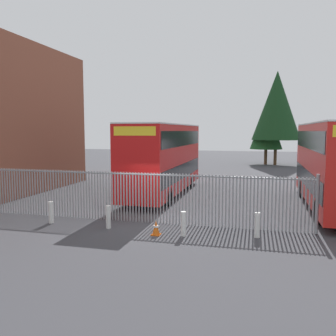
{
  "coord_description": "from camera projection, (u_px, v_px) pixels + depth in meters",
  "views": [
    {
      "loc": [
        4.86,
        -14.69,
        4.01
      ],
      "look_at": [
        0.0,
        4.0,
        2.0
      ],
      "focal_mm": 38.28,
      "sensor_mm": 36.0,
      "label": 1
    }
  ],
  "objects": [
    {
      "name": "tree_short_side",
      "position": [
        277.0,
        106.0,
        41.75
      ],
      "size": [
        5.59,
        5.59,
        10.94
      ],
      "color": "#4C3823",
      "rests_on": "ground"
    },
    {
      "name": "bollard_far_right",
      "position": [
        257.0,
        225.0,
        13.47
      ],
      "size": [
        0.2,
        0.2,
        0.95
      ],
      "primitive_type": "cylinder",
      "color": "silver",
      "rests_on": "ground"
    },
    {
      "name": "double_decker_bus_behind_fence_left",
      "position": [
        333.0,
        162.0,
        18.21
      ],
      "size": [
        2.54,
        10.81,
        4.42
      ],
      "color": "red",
      "rests_on": "ground"
    },
    {
      "name": "bollard_near_left",
      "position": [
        51.0,
        212.0,
        15.57
      ],
      "size": [
        0.2,
        0.2,
        0.95
      ],
      "primitive_type": "cylinder",
      "color": "silver",
      "rests_on": "ground"
    },
    {
      "name": "ground_plane",
      "position": [
        183.0,
        192.0,
        23.47
      ],
      "size": [
        100.0,
        100.0,
        0.0
      ],
      "primitive_type": "plane",
      "color": "#3D3D42"
    },
    {
      "name": "bollard_near_right",
      "position": [
        183.0,
        224.0,
        13.64
      ],
      "size": [
        0.2,
        0.2,
        0.95
      ],
      "primitive_type": "cylinder",
      "color": "silver",
      "rests_on": "ground"
    },
    {
      "name": "traffic_cone_by_gate",
      "position": [
        156.0,
        228.0,
        13.79
      ],
      "size": [
        0.34,
        0.34,
        0.59
      ],
      "color": "orange",
      "rests_on": "ground"
    },
    {
      "name": "palisade_fence",
      "position": [
        130.0,
        195.0,
        15.82
      ],
      "size": [
        15.61,
        0.14,
        2.35
      ],
      "color": "gray",
      "rests_on": "ground"
    },
    {
      "name": "tree_tall_back",
      "position": [
        266.0,
        126.0,
        42.59
      ],
      "size": [
        3.8,
        3.8,
        7.28
      ],
      "color": "#4C3823",
      "rests_on": "ground"
    },
    {
      "name": "double_decker_bus_near_gate",
      "position": [
        164.0,
        156.0,
        22.42
      ],
      "size": [
        2.54,
        10.81,
        4.42
      ],
      "color": "red",
      "rests_on": "ground"
    },
    {
      "name": "bollard_center_front",
      "position": [
        108.0,
        217.0,
        14.73
      ],
      "size": [
        0.2,
        0.2,
        0.95
      ],
      "primitive_type": "cylinder",
      "color": "silver",
      "rests_on": "ground"
    }
  ]
}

